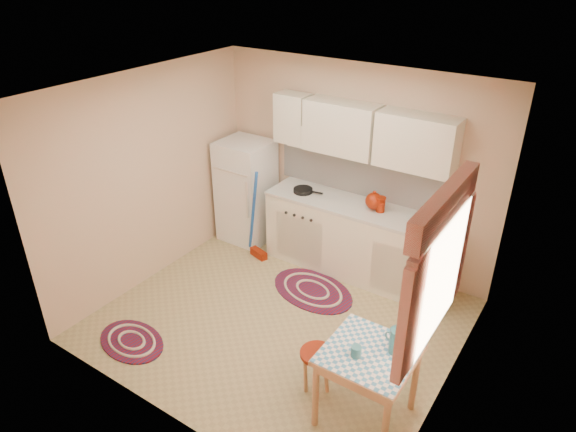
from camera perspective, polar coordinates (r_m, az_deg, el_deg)
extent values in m
plane|color=tan|center=(5.73, -0.89, -11.41)|extent=(3.60, 3.60, 0.00)
cube|color=silver|center=(4.58, -1.12, 13.61)|extent=(3.60, 3.20, 0.04)
cube|color=#D2AE8E|center=(6.29, 7.33, 5.42)|extent=(3.60, 0.04, 2.50)
cube|color=#D2AE8E|center=(4.03, -14.18, -9.28)|extent=(3.60, 0.04, 2.50)
cube|color=#D2AE8E|center=(6.14, -15.01, 4.08)|extent=(0.04, 3.20, 2.50)
cube|color=#D2AE8E|center=(4.41, 18.78, -6.42)|extent=(0.04, 3.20, 2.50)
cube|color=white|center=(6.25, 8.26, 4.65)|extent=(2.25, 0.03, 0.55)
cube|color=white|center=(5.92, 7.99, 9.30)|extent=(2.25, 0.33, 0.60)
cube|color=white|center=(3.80, 16.78, -6.59)|extent=(0.04, 0.85, 0.95)
cube|color=white|center=(6.93, -4.65, 2.76)|extent=(0.65, 0.60, 1.40)
cube|color=white|center=(6.32, 7.47, -2.70)|extent=(2.25, 0.60, 0.88)
cube|color=silver|center=(6.10, 7.74, 1.03)|extent=(2.27, 0.62, 0.04)
cylinder|color=black|center=(6.35, 1.68, 2.87)|extent=(0.27, 0.27, 0.05)
cylinder|color=maroon|center=(5.95, 10.26, 1.19)|extent=(0.10, 0.10, 0.16)
cube|color=tan|center=(4.58, 8.70, -18.10)|extent=(0.72, 0.72, 0.72)
cylinder|color=maroon|center=(4.87, 3.23, -16.68)|extent=(0.41, 0.41, 0.42)
cylinder|color=#296B7D|center=(4.25, 7.57, -14.71)|extent=(0.09, 0.09, 0.10)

